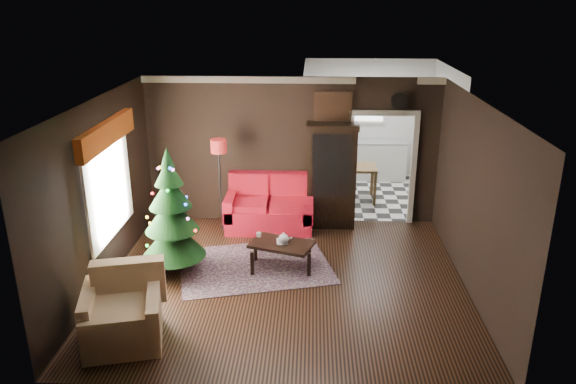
{
  "coord_description": "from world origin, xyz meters",
  "views": [
    {
      "loc": [
        0.39,
        -7.57,
        4.2
      ],
      "look_at": [
        0.0,
        0.9,
        1.15
      ],
      "focal_mm": 34.4,
      "sensor_mm": 36.0,
      "label": 1
    }
  ],
  "objects_px": {
    "armchair": "(122,310)",
    "coffee_table": "(282,255)",
    "wall_clock": "(399,101)",
    "curio_cabinet": "(331,178)",
    "kitchen_table": "(359,183)",
    "floor_lamp": "(220,188)",
    "christmas_tree": "(171,211)",
    "loveseat": "(269,204)",
    "teapot": "(284,239)"
  },
  "relations": [
    {
      "from": "wall_clock",
      "to": "kitchen_table",
      "type": "height_order",
      "value": "wall_clock"
    },
    {
      "from": "teapot",
      "to": "kitchen_table",
      "type": "xyz_separation_m",
      "value": [
        1.45,
        3.3,
        -0.16
      ]
    },
    {
      "from": "coffee_table",
      "to": "teapot",
      "type": "distance_m",
      "value": 0.31
    },
    {
      "from": "loveseat",
      "to": "christmas_tree",
      "type": "relative_size",
      "value": 0.89
    },
    {
      "from": "curio_cabinet",
      "to": "floor_lamp",
      "type": "relative_size",
      "value": 1.03
    },
    {
      "from": "christmas_tree",
      "to": "teapot",
      "type": "distance_m",
      "value": 1.8
    },
    {
      "from": "christmas_tree",
      "to": "armchair",
      "type": "height_order",
      "value": "christmas_tree"
    },
    {
      "from": "curio_cabinet",
      "to": "kitchen_table",
      "type": "distance_m",
      "value": 1.67
    },
    {
      "from": "floor_lamp",
      "to": "armchair",
      "type": "relative_size",
      "value": 1.82
    },
    {
      "from": "kitchen_table",
      "to": "coffee_table",
      "type": "bearing_deg",
      "value": -114.43
    },
    {
      "from": "coffee_table",
      "to": "wall_clock",
      "type": "relative_size",
      "value": 3.03
    },
    {
      "from": "coffee_table",
      "to": "wall_clock",
      "type": "distance_m",
      "value": 3.58
    },
    {
      "from": "loveseat",
      "to": "kitchen_table",
      "type": "relative_size",
      "value": 2.27
    },
    {
      "from": "wall_clock",
      "to": "kitchen_table",
      "type": "relative_size",
      "value": 0.43
    },
    {
      "from": "armchair",
      "to": "coffee_table",
      "type": "height_order",
      "value": "armchair"
    },
    {
      "from": "christmas_tree",
      "to": "kitchen_table",
      "type": "distance_m",
      "value": 4.75
    },
    {
      "from": "coffee_table",
      "to": "wall_clock",
      "type": "bearing_deg",
      "value": 44.74
    },
    {
      "from": "armchair",
      "to": "wall_clock",
      "type": "bearing_deg",
      "value": 32.13
    },
    {
      "from": "loveseat",
      "to": "teapot",
      "type": "relative_size",
      "value": 8.91
    },
    {
      "from": "loveseat",
      "to": "floor_lamp",
      "type": "height_order",
      "value": "floor_lamp"
    },
    {
      "from": "curio_cabinet",
      "to": "floor_lamp",
      "type": "distance_m",
      "value": 2.08
    },
    {
      "from": "armchair",
      "to": "curio_cabinet",
      "type": "bearing_deg",
      "value": 41.07
    },
    {
      "from": "christmas_tree",
      "to": "teapot",
      "type": "xyz_separation_m",
      "value": [
        1.72,
        0.18,
        -0.51
      ]
    },
    {
      "from": "curio_cabinet",
      "to": "wall_clock",
      "type": "distance_m",
      "value": 1.88
    },
    {
      "from": "teapot",
      "to": "loveseat",
      "type": "bearing_deg",
      "value": 102.04
    },
    {
      "from": "loveseat",
      "to": "curio_cabinet",
      "type": "relative_size",
      "value": 0.89
    },
    {
      "from": "loveseat",
      "to": "teapot",
      "type": "bearing_deg",
      "value": -77.96
    },
    {
      "from": "curio_cabinet",
      "to": "coffee_table",
      "type": "xyz_separation_m",
      "value": [
        -0.83,
        -1.83,
        -0.72
      ]
    },
    {
      "from": "curio_cabinet",
      "to": "armchair",
      "type": "xyz_separation_m",
      "value": [
        -2.73,
        -3.92,
        -0.49
      ]
    },
    {
      "from": "floor_lamp",
      "to": "armchair",
      "type": "xyz_separation_m",
      "value": [
        -0.68,
        -3.61,
        -0.37
      ]
    },
    {
      "from": "floor_lamp",
      "to": "kitchen_table",
      "type": "xyz_separation_m",
      "value": [
        2.7,
        1.74,
        -0.45
      ]
    },
    {
      "from": "loveseat",
      "to": "teapot",
      "type": "height_order",
      "value": "loveseat"
    },
    {
      "from": "armchair",
      "to": "wall_clock",
      "type": "distance_m",
      "value": 6.0
    },
    {
      "from": "armchair",
      "to": "kitchen_table",
      "type": "relative_size",
      "value": 1.34
    },
    {
      "from": "curio_cabinet",
      "to": "christmas_tree",
      "type": "relative_size",
      "value": 1.0
    },
    {
      "from": "armchair",
      "to": "coffee_table",
      "type": "xyz_separation_m",
      "value": [
        1.9,
        2.09,
        -0.23
      ]
    },
    {
      "from": "armchair",
      "to": "coffee_table",
      "type": "distance_m",
      "value": 2.83
    },
    {
      "from": "floor_lamp",
      "to": "christmas_tree",
      "type": "relative_size",
      "value": 0.96
    },
    {
      "from": "curio_cabinet",
      "to": "wall_clock",
      "type": "height_order",
      "value": "wall_clock"
    },
    {
      "from": "floor_lamp",
      "to": "christmas_tree",
      "type": "bearing_deg",
      "value": -105.18
    },
    {
      "from": "teapot",
      "to": "wall_clock",
      "type": "height_order",
      "value": "wall_clock"
    },
    {
      "from": "christmas_tree",
      "to": "wall_clock",
      "type": "relative_size",
      "value": 5.96
    },
    {
      "from": "christmas_tree",
      "to": "armchair",
      "type": "bearing_deg",
      "value": -96.38
    },
    {
      "from": "wall_clock",
      "to": "kitchen_table",
      "type": "xyz_separation_m",
      "value": [
        -0.55,
        1.25,
        -2.0
      ]
    },
    {
      "from": "loveseat",
      "to": "curio_cabinet",
      "type": "bearing_deg",
      "value": 10.83
    },
    {
      "from": "kitchen_table",
      "to": "teapot",
      "type": "bearing_deg",
      "value": -113.73
    },
    {
      "from": "armchair",
      "to": "teapot",
      "type": "distance_m",
      "value": 2.82
    },
    {
      "from": "christmas_tree",
      "to": "wall_clock",
      "type": "xyz_separation_m",
      "value": [
        3.72,
        2.23,
        1.33
      ]
    },
    {
      "from": "loveseat",
      "to": "floor_lamp",
      "type": "xyz_separation_m",
      "value": [
        -0.9,
        -0.09,
        0.33
      ]
    },
    {
      "from": "curio_cabinet",
      "to": "kitchen_table",
      "type": "bearing_deg",
      "value": 65.56
    }
  ]
}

